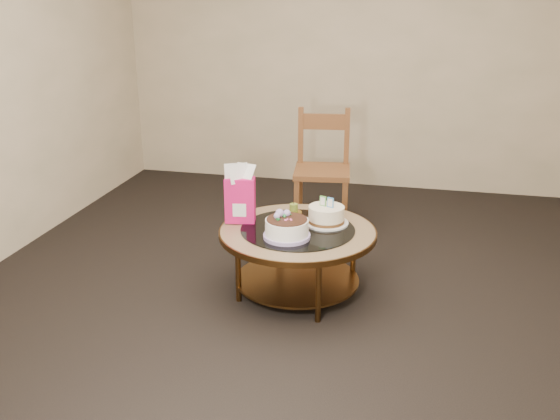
% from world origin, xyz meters
% --- Properties ---
extents(ground, '(5.00, 5.00, 0.00)m').
position_xyz_m(ground, '(0.00, 0.00, 0.00)').
color(ground, black).
rests_on(ground, ground).
extents(room_walls, '(4.52, 5.02, 2.61)m').
position_xyz_m(room_walls, '(0.00, 0.00, 1.54)').
color(room_walls, beige).
rests_on(room_walls, ground).
extents(coffee_table, '(1.02, 1.02, 0.46)m').
position_xyz_m(coffee_table, '(0.00, -0.00, 0.38)').
color(coffee_table, '#553618').
rests_on(coffee_table, ground).
extents(decorated_cake, '(0.29, 0.29, 0.17)m').
position_xyz_m(decorated_cake, '(-0.04, -0.16, 0.51)').
color(decorated_cake, '#A790CC').
rests_on(decorated_cake, coffee_table).
extents(cream_cake, '(0.29, 0.29, 0.19)m').
position_xyz_m(cream_cake, '(0.16, 0.13, 0.52)').
color(cream_cake, white).
rests_on(cream_cake, coffee_table).
extents(gift_bag, '(0.21, 0.17, 0.39)m').
position_xyz_m(gift_bag, '(-0.40, 0.05, 0.65)').
color(gift_bag, '#CC1364').
rests_on(gift_bag, coffee_table).
extents(pillar_candle, '(0.12, 0.12, 0.09)m').
position_xyz_m(pillar_candle, '(-0.08, 0.25, 0.49)').
color(pillar_candle, tan).
rests_on(pillar_candle, coffee_table).
extents(dining_chair, '(0.51, 0.51, 0.98)m').
position_xyz_m(dining_chair, '(-0.05, 1.27, 0.50)').
color(dining_chair, brown).
rests_on(dining_chair, ground).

